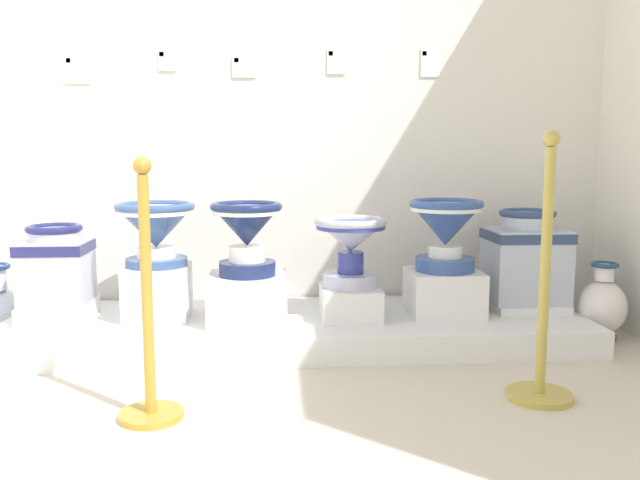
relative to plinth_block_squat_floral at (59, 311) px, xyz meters
The scene contains 22 objects.
wall_back 1.81m from the plinth_block_squat_floral, 20.84° to the left, with size 3.71×0.06×2.95m, color white.
display_platform 1.19m from the plinth_block_squat_floral, ahead, with size 2.88×0.84×0.13m, color white.
plinth_block_squat_floral is the anchor object (origin of this frame).
antique_toilet_squat_floral 0.24m from the plinth_block_squat_floral, ahead, with size 0.32×0.29×0.38m.
plinth_block_leftmost 0.49m from the plinth_block_squat_floral, ahead, with size 0.31×0.30×0.26m, color white.
antique_toilet_leftmost 0.64m from the plinth_block_squat_floral, ahead, with size 0.39×0.39×0.31m.
plinth_block_broad_patterned 0.94m from the plinth_block_squat_floral, ahead, with size 0.38×0.37×0.23m, color white.
antique_toilet_broad_patterned 1.02m from the plinth_block_squat_floral, ahead, with size 0.35×0.35×0.35m.
plinth_block_central_ornate 1.45m from the plinth_block_squat_floral, ahead, with size 0.29×0.33×0.16m, color white.
antique_toilet_central_ornate 1.48m from the plinth_block_squat_floral, ahead, with size 0.36×0.36×0.35m.
plinth_block_pale_glazed 1.93m from the plinth_block_squat_floral, ahead, with size 0.36×0.33×0.22m, color white.
antique_toilet_pale_glazed 1.97m from the plinth_block_squat_floral, ahead, with size 0.37×0.37×0.36m.
plinth_block_rightmost 2.39m from the plinth_block_squat_floral, ahead, with size 0.38×0.37×0.04m, color white.
antique_toilet_rightmost 2.40m from the plinth_block_squat_floral, ahead, with size 0.40×0.33×0.48m.
info_placard_first 1.28m from the plinth_block_squat_floral, 85.63° to the left, with size 0.14×0.01×0.15m.
info_placard_second 1.42m from the plinth_block_squat_floral, 39.28° to the left, with size 0.09×0.01×0.11m.
info_placard_third 1.59m from the plinth_block_squat_floral, 24.31° to the left, with size 0.13×0.01×0.11m.
info_placard_fourth 1.95m from the plinth_block_squat_floral, 16.25° to the left, with size 0.10×0.01×0.14m.
info_placard_fifth 2.35m from the plinth_block_squat_floral, 12.03° to the left, with size 0.11×0.01×0.16m.
decorative_vase_spare 2.74m from the plinth_block_squat_floral, ahead, with size 0.24×0.24×0.40m.
stanchion_post_near_left 1.13m from the plinth_block_squat_floral, 56.88° to the right, with size 0.23×0.23×0.94m.
stanchion_post_near_right 2.27m from the plinth_block_squat_floral, 22.35° to the right, with size 0.26×0.26×1.04m.
Camera 1 is at (1.63, -0.70, 0.96)m, focal length 36.56 mm.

